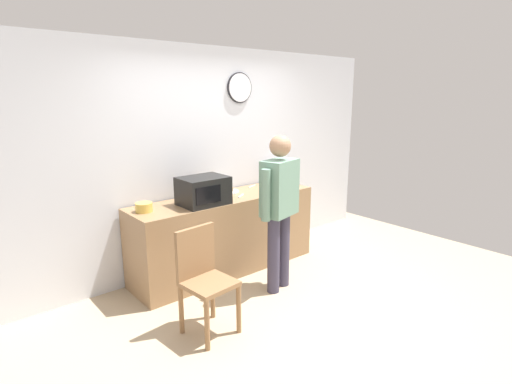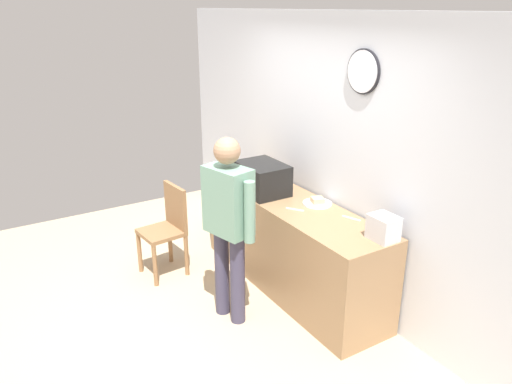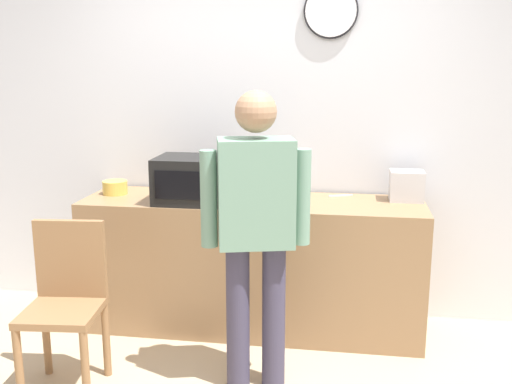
{
  "view_description": "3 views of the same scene",
  "coord_description": "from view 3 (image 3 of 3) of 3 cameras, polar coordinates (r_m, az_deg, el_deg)",
  "views": [
    {
      "loc": [
        -2.69,
        -2.44,
        2.06
      ],
      "look_at": [
        0.07,
        0.82,
        1.01
      ],
      "focal_mm": 28.15,
      "sensor_mm": 36.0,
      "label": 1
    },
    {
      "loc": [
        3.42,
        -1.32,
        2.63
      ],
      "look_at": [
        -0.13,
        0.86,
        1.05
      ],
      "focal_mm": 34.57,
      "sensor_mm": 36.0,
      "label": 2
    },
    {
      "loc": [
        0.55,
        -2.55,
        1.8
      ],
      "look_at": [
        0.01,
        0.92,
        1.02
      ],
      "focal_mm": 41.18,
      "sensor_mm": 36.0,
      "label": 3
    }
  ],
  "objects": [
    {
      "name": "wooden_chair",
      "position": [
        3.47,
        -17.96,
        -9.73
      ],
      "size": [
        0.44,
        0.44,
        0.94
      ],
      "color": "olive",
      "rests_on": "ground_plane"
    },
    {
      "name": "microwave",
      "position": [
        3.86,
        -5.94,
        1.2
      ],
      "size": [
        0.5,
        0.39,
        0.3
      ],
      "color": "black",
      "rests_on": "kitchen_counter"
    },
    {
      "name": "sandwich_plate",
      "position": [
        4.06,
        2.3,
        -0.08
      ],
      "size": [
        0.27,
        0.27,
        0.07
      ],
      "color": "white",
      "rests_on": "kitchen_counter"
    },
    {
      "name": "back_wall",
      "position": [
        4.21,
        1.3,
        5.71
      ],
      "size": [
        5.4,
        0.13,
        2.6
      ],
      "color": "silver",
      "rests_on": "ground_plane"
    },
    {
      "name": "person_standing",
      "position": [
        3.15,
        -0.01,
        -2.77
      ],
      "size": [
        0.57,
        0.33,
        1.66
      ],
      "color": "#3B384F",
      "rests_on": "ground_plane"
    },
    {
      "name": "fork_utensil",
      "position": [
        3.81,
        1.86,
        -1.13
      ],
      "size": [
        0.15,
        0.11,
        0.01
      ],
      "primitive_type": "cube",
      "rotation": [
        0.0,
        0.0,
        0.59
      ],
      "color": "silver",
      "rests_on": "kitchen_counter"
    },
    {
      "name": "kitchen_counter",
      "position": [
        4.05,
        -0.36,
        -7.0
      ],
      "size": [
        2.27,
        0.62,
        0.9
      ],
      "primitive_type": "cube",
      "color": "#93704C",
      "rests_on": "ground_plane"
    },
    {
      "name": "toaster",
      "position": [
        4.02,
        14.41,
        0.59
      ],
      "size": [
        0.22,
        0.18,
        0.2
      ],
      "primitive_type": "cube",
      "color": "silver",
      "rests_on": "kitchen_counter"
    },
    {
      "name": "salad_bowl",
      "position": [
        4.21,
        -13.53,
        0.44
      ],
      "size": [
        0.17,
        0.17,
        0.09
      ],
      "primitive_type": "cylinder",
      "color": "gold",
      "rests_on": "kitchen_counter"
    },
    {
      "name": "spoon_utensil",
      "position": [
        4.08,
        8.22,
        -0.35
      ],
      "size": [
        0.17,
        0.08,
        0.01
      ],
      "primitive_type": "cube",
      "rotation": [
        0.0,
        0.0,
        0.37
      ],
      "color": "silver",
      "rests_on": "kitchen_counter"
    }
  ]
}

